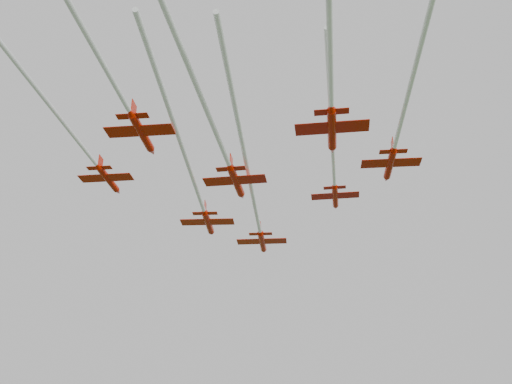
% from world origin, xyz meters
% --- Properties ---
extents(jet_lead, '(15.82, 69.92, 2.90)m').
position_xyz_m(jet_lead, '(4.68, -1.31, 48.18)').
color(jet_lead, red).
extents(jet_row2_left, '(15.24, 58.62, 2.81)m').
position_xyz_m(jet_row2_left, '(-2.16, -10.91, 47.50)').
color(jet_row2_left, red).
extents(jet_row2_right, '(8.48, 48.03, 2.41)m').
position_xyz_m(jet_row2_right, '(18.78, -7.92, 50.07)').
color(jet_row2_right, red).
extents(jet_row3_left, '(9.83, 46.95, 2.40)m').
position_xyz_m(jet_row3_left, '(-12.65, -27.52, 47.72)').
color(jet_row3_left, red).
extents(jet_row3_mid, '(9.43, 45.26, 2.77)m').
position_xyz_m(jet_row3_mid, '(5.61, -21.73, 46.95)').
color(jet_row3_mid, red).
extents(jet_row3_right, '(13.39, 64.45, 2.52)m').
position_xyz_m(jet_row3_right, '(29.76, -28.30, 47.98)').
color(jet_row3_right, red).
extents(jet_row4_left, '(10.73, 49.46, 2.60)m').
position_xyz_m(jet_row4_left, '(-1.54, -39.98, 47.14)').
color(jet_row4_left, red).
extents(jet_row4_right, '(11.32, 62.16, 2.81)m').
position_xyz_m(jet_row4_right, '(21.95, -37.73, 48.02)').
color(jet_row4_right, red).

